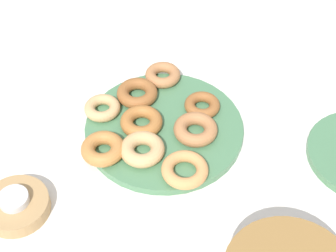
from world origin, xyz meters
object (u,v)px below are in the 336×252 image
(donut_5, at_px, (142,149))
(donut_3, at_px, (137,93))
(donut_plate, at_px, (164,128))
(donut_4, at_px, (196,129))
(donut_1, at_px, (103,149))
(candle_holder, at_px, (16,206))
(donut_0, at_px, (163,75))
(donut_8, at_px, (185,170))
(donut_7, at_px, (202,105))
(tealight, at_px, (14,199))
(donut_6, at_px, (102,108))
(donut_2, at_px, (141,122))

(donut_5, bearing_deg, donut_3, -98.93)
(donut_plate, xyz_separation_m, donut_4, (-0.05, 0.04, 0.02))
(donut_1, height_order, candle_holder, donut_1)
(donut_0, bearing_deg, donut_8, 84.20)
(donut_4, distance_m, donut_7, 0.07)
(donut_3, bearing_deg, donut_plate, 110.05)
(donut_5, xyz_separation_m, candle_holder, (0.24, 0.06, -0.02))
(donut_4, height_order, tealight, same)
(candle_holder, bearing_deg, donut_7, -159.75)
(donut_7, bearing_deg, donut_5, 30.63)
(donut_6, distance_m, tealight, 0.27)
(donut_3, bearing_deg, donut_5, 81.07)
(donut_1, relative_size, donut_2, 0.99)
(donut_7, relative_size, candle_holder, 0.63)
(candle_holder, bearing_deg, donut_4, -167.29)
(donut_plate, relative_size, donut_2, 3.77)
(donut_1, height_order, donut_8, donut_1)
(donut_8, relative_size, candle_holder, 0.74)
(donut_0, xyz_separation_m, donut_8, (0.03, 0.27, -0.00))
(donut_1, height_order, donut_7, donut_1)
(donut_2, xyz_separation_m, donut_4, (-0.10, 0.05, 0.00))
(donut_plate, relative_size, donut_0, 4.14)
(donut_4, height_order, donut_7, donut_4)
(donut_plate, relative_size, donut_6, 4.31)
(donut_0, distance_m, donut_5, 0.22)
(donut_1, xyz_separation_m, donut_3, (-0.10, -0.14, -0.00))
(donut_2, relative_size, tealight, 1.61)
(donut_1, distance_m, donut_7, 0.23)
(donut_0, distance_m, donut_4, 0.18)
(donut_5, distance_m, donut_6, 0.14)
(donut_3, height_order, candle_holder, donut_3)
(donut_0, bearing_deg, candle_holder, 37.44)
(donut_3, height_order, donut_8, donut_3)
(donut_2, height_order, tealight, same)
(donut_6, height_order, tealight, tealight)
(donut_8, height_order, candle_holder, donut_8)
(donut_3, xyz_separation_m, tealight, (0.27, 0.21, 0.01))
(donut_3, xyz_separation_m, donut_5, (0.02, 0.16, 0.00))
(donut_2, bearing_deg, donut_1, 30.24)
(donut_6, relative_size, donut_7, 1.01)
(donut_plate, distance_m, donut_6, 0.14)
(donut_4, height_order, donut_6, donut_4)
(donut_7, bearing_deg, donut_4, 61.80)
(donut_1, relative_size, donut_7, 1.14)
(donut_2, height_order, donut_8, donut_2)
(donut_3, xyz_separation_m, donut_6, (0.08, 0.02, -0.00))
(donut_3, bearing_deg, tealight, 38.51)
(donut_5, relative_size, donut_7, 1.16)
(donut_3, bearing_deg, donut_1, 54.33)
(donut_1, bearing_deg, donut_plate, -162.84)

